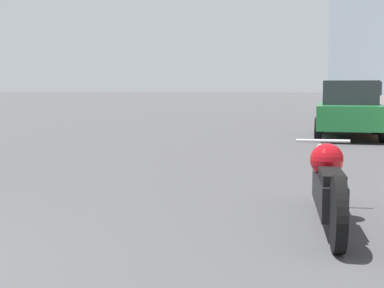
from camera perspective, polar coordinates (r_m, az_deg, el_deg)
name	(u,v)px	position (r m, az deg, el deg)	size (l,w,h in m)	color
motorcycle	(328,185)	(5.78, 14.31, -4.26)	(0.75, 2.52, 0.84)	black
parked_car_green	(349,109)	(16.30, 16.43, 3.57)	(2.18, 4.53, 1.65)	#1E6B33
parked_car_white	(364,100)	(27.82, 17.90, 4.50)	(2.09, 4.54, 1.76)	silver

